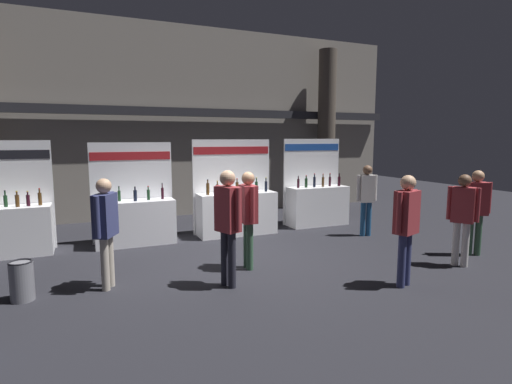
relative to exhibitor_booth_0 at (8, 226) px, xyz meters
The scene contains 14 objects.
ground_plane 4.60m from the exhibitor_booth_0, 28.94° to the right, with size 29.18×29.18×0.00m, color black.
hall_colonnade 5.39m from the exhibitor_booth_0, 35.85° to the left, with size 14.59×1.08×5.60m.
exhibitor_booth_0 is the anchor object (origin of this frame).
exhibitor_booth_1 2.43m from the exhibitor_booth_0, ahead, with size 1.77×0.66×2.23m.
exhibitor_booth_2 4.80m from the exhibitor_booth_0, ahead, with size 1.99×0.66×2.30m.
exhibitor_booth_3 7.18m from the exhibitor_booth_0, ahead, with size 1.72×0.66×2.31m.
trash_bin 2.75m from the exhibitor_booth_0, 78.74° to the right, with size 0.32×0.32×0.58m.
visitor_0 8.68m from the exhibitor_booth_0, 27.65° to the right, with size 0.38×0.47×1.68m.
visitor_1 3.19m from the exhibitor_booth_0, 57.44° to the right, with size 0.41×0.56×1.72m.
visitor_2 4.81m from the exhibitor_booth_0, 43.95° to the right, with size 0.37×0.51×1.84m.
visitor_4 9.27m from the exhibitor_booth_0, 23.08° to the right, with size 0.51×0.40×1.70m.
visitor_5 4.86m from the exhibitor_booth_0, 32.90° to the right, with size 0.26×0.52×1.74m.
visitor_7 7.73m from the exhibitor_booth_0, 10.88° to the right, with size 0.48×0.29×1.69m.
visitor_8 7.45m from the exhibitor_booth_0, 36.32° to the right, with size 0.53×0.36×1.76m.
Camera 1 is at (-2.58, -6.92, 2.32)m, focal length 28.34 mm.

